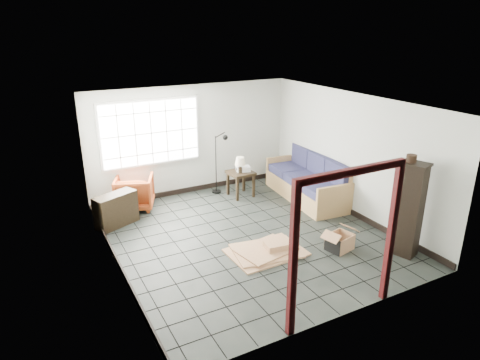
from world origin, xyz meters
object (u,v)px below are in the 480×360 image
armchair (134,191)px  tall_shelf (409,209)px  side_table (241,176)px  futon_sofa (309,183)px

armchair → tall_shelf: (3.70, -4.30, 0.46)m
side_table → tall_shelf: 4.04m
side_table → tall_shelf: (1.28, -3.81, 0.37)m
futon_sofa → side_table: size_ratio=4.01×
futon_sofa → side_table: 1.61m
armchair → tall_shelf: tall_shelf is taller
futon_sofa → tall_shelf: (-0.07, -2.94, 0.49)m
armchair → tall_shelf: 5.69m
futon_sofa → armchair: size_ratio=2.99×
tall_shelf → side_table: bearing=89.7°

